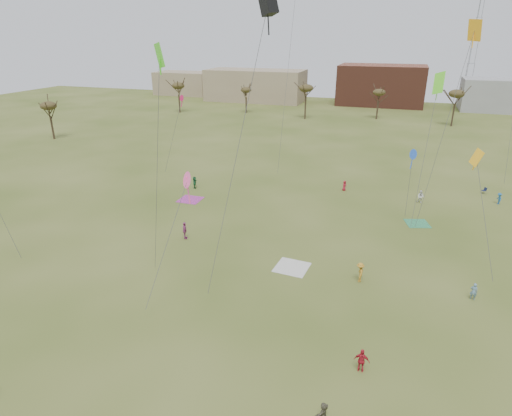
% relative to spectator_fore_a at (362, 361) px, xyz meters
% --- Properties ---
extents(ground, '(260.00, 260.00, 0.00)m').
position_rel_spectator_fore_a_xyz_m(ground, '(-11.64, 0.47, -0.88)').
color(ground, '#3D4F18').
rests_on(ground, ground).
extents(spectator_fore_a, '(1.05, 0.47, 1.77)m').
position_rel_spectator_fore_a_xyz_m(spectator_fore_a, '(0.00, 0.00, 0.00)').
color(spectator_fore_a, red).
rests_on(spectator_fore_a, ground).
extents(spectator_fore_c, '(0.87, 1.31, 1.35)m').
position_rel_spectator_fore_a_xyz_m(spectator_fore_c, '(-1.69, -4.80, -0.21)').
color(spectator_fore_c, brown).
rests_on(spectator_fore_c, ground).
extents(flyer_mid_b, '(0.83, 1.29, 1.88)m').
position_rel_spectator_fore_a_xyz_m(flyer_mid_b, '(-1.31, 11.43, 0.06)').
color(flyer_mid_b, '#BF8723').
rests_on(flyer_mid_b, ground).
extents(flyer_mid_c, '(0.65, 0.50, 1.58)m').
position_rel_spectator_fore_a_xyz_m(flyer_mid_c, '(8.15, 11.60, -0.10)').
color(flyer_mid_c, '#638AA6').
rests_on(flyer_mid_c, ground).
extents(spectator_mid_d, '(0.93, 1.25, 1.96)m').
position_rel_spectator_fore_a_xyz_m(spectator_mid_d, '(-20.50, 14.21, 0.10)').
color(spectator_mid_d, '#A64583').
rests_on(spectator_mid_d, ground).
extents(spectator_mid_e, '(1.02, 0.92, 1.73)m').
position_rel_spectator_fore_a_xyz_m(spectator_mid_e, '(4.28, 33.97, -0.02)').
color(spectator_mid_e, white).
rests_on(spectator_mid_e, ground).
extents(flyer_far_a, '(1.01, 1.70, 1.75)m').
position_rel_spectator_fore_a_xyz_m(flyer_far_a, '(-26.92, 29.64, -0.01)').
color(flyer_far_a, '#216438').
rests_on(flyer_far_a, ground).
extents(flyer_far_b, '(0.74, 0.85, 1.47)m').
position_rel_spectator_fore_a_xyz_m(flyer_far_b, '(-6.03, 35.63, -0.15)').
color(flyer_far_b, '#A61C2D').
rests_on(flyer_far_b, ground).
extents(flyer_far_c, '(0.78, 1.10, 1.55)m').
position_rel_spectator_fore_a_xyz_m(flyer_far_c, '(14.13, 36.85, -0.11)').
color(flyer_far_c, '#205F96').
rests_on(flyer_far_c, ground).
extents(blanket_cream, '(3.33, 3.33, 0.03)m').
position_rel_spectator_fore_a_xyz_m(blanket_cream, '(-7.77, 11.88, -0.88)').
color(blanket_cream, white).
rests_on(blanket_cream, ground).
extents(blanket_plum, '(3.01, 3.01, 0.03)m').
position_rel_spectator_fore_a_xyz_m(blanket_plum, '(-25.42, 25.17, -0.88)').
color(blanket_plum, '#B4379D').
rests_on(blanket_plum, ground).
extents(blanket_olive, '(3.27, 3.27, 0.03)m').
position_rel_spectator_fore_a_xyz_m(blanket_olive, '(3.89, 26.71, -0.88)').
color(blanket_olive, '#34915C').
rests_on(blanket_olive, ground).
extents(camp_chair_right, '(0.73, 0.72, 0.87)m').
position_rel_spectator_fore_a_xyz_m(camp_chair_right, '(12.89, 40.71, -0.63)').
color(camp_chair_right, '#151C3A').
rests_on(camp_chair_right, ground).
extents(kites_aloft, '(56.34, 45.11, 27.92)m').
position_rel_spectator_fore_a_xyz_m(kites_aloft, '(-11.55, 22.93, 20.54)').
color(kites_aloft, red).
rests_on(kites_aloft, ground).
extents(tree_line, '(117.44, 49.32, 8.91)m').
position_rel_spectator_fore_a_xyz_m(tree_line, '(-14.49, 79.59, 6.20)').
color(tree_line, '#3A2B1E').
rests_on(tree_line, ground).
extents(building_tan, '(32.00, 14.00, 10.00)m').
position_rel_spectator_fore_a_xyz_m(building_tan, '(-46.64, 115.47, 4.12)').
color(building_tan, '#937F60').
rests_on(building_tan, ground).
extents(building_brick, '(26.00, 16.00, 12.00)m').
position_rel_spectator_fore_a_xyz_m(building_brick, '(-6.64, 120.47, 5.12)').
color(building_brick, brown).
rests_on(building_brick, ground).
extents(building_grey, '(24.00, 12.00, 9.00)m').
position_rel_spectator_fore_a_xyz_m(building_grey, '(28.36, 118.47, 3.62)').
color(building_grey, gray).
rests_on(building_grey, ground).
extents(building_tan_west, '(20.00, 12.00, 8.00)m').
position_rel_spectator_fore_a_xyz_m(building_tan_west, '(-76.64, 122.47, 3.12)').
color(building_tan_west, '#937F60').
rests_on(building_tan_west, ground).
extents(radio_tower, '(1.51, 1.72, 41.00)m').
position_rel_spectator_fore_a_xyz_m(radio_tower, '(18.36, 125.47, 18.32)').
color(radio_tower, '#9EA3A8').
rests_on(radio_tower, ground).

